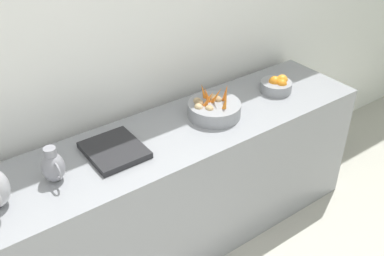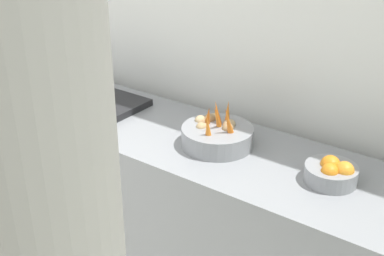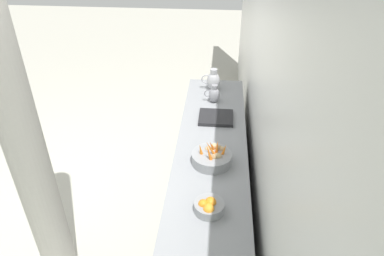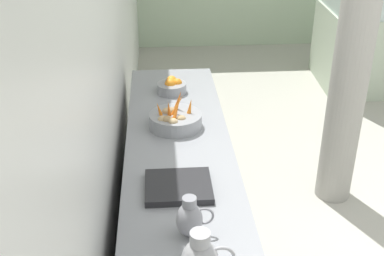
# 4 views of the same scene
# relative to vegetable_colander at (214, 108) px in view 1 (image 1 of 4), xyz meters

# --- Properties ---
(tile_wall_left) EXTENTS (0.10, 8.73, 3.00)m
(tile_wall_left) POSITION_rel_vegetable_colander_xyz_m (-0.42, 0.21, 0.54)
(tile_wall_left) COLOR white
(tile_wall_left) RESTS_ON ground_plane
(prep_counter) EXTENTS (0.63, 2.63, 0.91)m
(prep_counter) POSITION_rel_vegetable_colander_xyz_m (0.01, -0.29, -0.51)
(prep_counter) COLOR gray
(prep_counter) RESTS_ON ground_plane
(vegetable_colander) EXTENTS (0.33, 0.33, 0.22)m
(vegetable_colander) POSITION_rel_vegetable_colander_xyz_m (0.00, 0.00, 0.00)
(vegetable_colander) COLOR gray
(vegetable_colander) RESTS_ON prep_counter
(orange_bowl) EXTENTS (0.22, 0.22, 0.11)m
(orange_bowl) POSITION_rel_vegetable_colander_xyz_m (-0.00, 0.56, -0.01)
(orange_bowl) COLOR gray
(orange_bowl) RESTS_ON prep_counter
(metal_pitcher_short) EXTENTS (0.17, 0.12, 0.20)m
(metal_pitcher_short) POSITION_rel_vegetable_colander_xyz_m (0.02, -1.06, 0.04)
(metal_pitcher_short) COLOR gray
(metal_pitcher_short) RESTS_ON prep_counter
(counter_sink_basin) EXTENTS (0.34, 0.30, 0.04)m
(counter_sink_basin) POSITION_rel_vegetable_colander_xyz_m (-0.01, -0.70, -0.04)
(counter_sink_basin) COLOR #232326
(counter_sink_basin) RESTS_ON prep_counter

